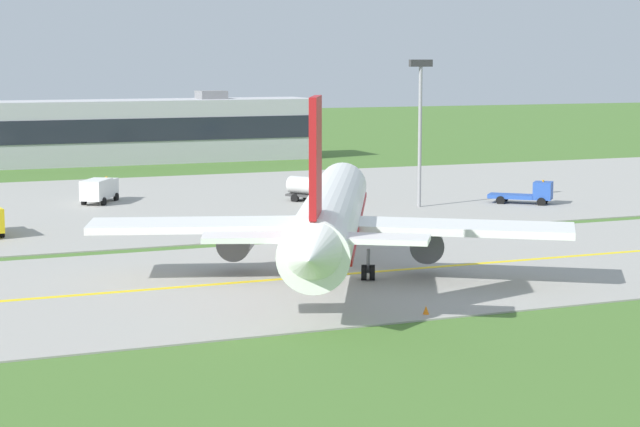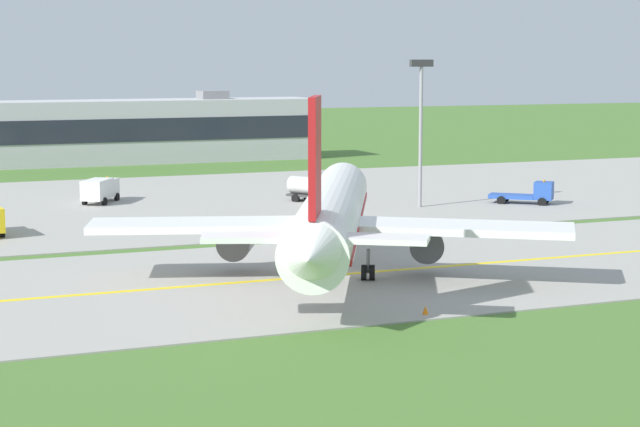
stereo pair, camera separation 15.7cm
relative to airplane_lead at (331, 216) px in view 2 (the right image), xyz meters
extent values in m
plane|color=#47702D|center=(1.44, -0.18, -4.13)|extent=(500.00, 500.00, 0.00)
cube|color=#9E9B93|center=(1.44, -0.18, -4.08)|extent=(240.00, 28.00, 0.10)
cube|color=#9E9B93|center=(11.44, 41.82, -4.08)|extent=(140.00, 52.00, 0.10)
cube|color=yellow|center=(1.44, -0.18, -4.03)|extent=(220.00, 0.60, 0.01)
cylinder|color=white|center=(0.21, 0.44, 0.07)|extent=(18.49, 32.32, 4.00)
cone|color=white|center=(8.19, 16.80, 0.07)|extent=(4.55, 4.00, 3.80)
cone|color=white|center=(-7.85, -16.10, 0.47)|extent=(4.46, 4.37, 3.40)
cube|color=red|center=(0.21, 0.44, -0.43)|extent=(17.37, 29.91, 0.36)
cube|color=#1E232D|center=(7.22, 14.82, 0.77)|extent=(3.84, 3.11, 0.70)
cube|color=white|center=(-8.39, 2.18, -0.43)|extent=(15.75, 9.20, 0.50)
cylinder|color=#47474C|center=(-5.72, 3.11, -1.83)|extent=(3.56, 4.06, 2.30)
cylinder|color=black|center=(-5.02, 4.54, -1.83)|extent=(2.00, 1.14, 2.10)
cube|color=white|center=(6.89, -5.26, -0.43)|extent=(15.12, 12.36, 0.50)
cylinder|color=#47474C|center=(5.97, -2.59, -1.83)|extent=(3.56, 4.06, 2.30)
cylinder|color=black|center=(6.67, -1.15, -1.83)|extent=(2.00, 1.14, 2.10)
cube|color=red|center=(-6.36, -13.05, 5.32)|extent=(2.29, 4.13, 6.50)
cube|color=white|center=(-9.32, -11.82, 0.87)|extent=(6.46, 4.31, 0.30)
cube|color=white|center=(-3.57, -14.63, 0.87)|extent=(6.36, 5.21, 0.30)
cylinder|color=slate|center=(5.91, 12.13, -2.76)|extent=(0.24, 0.24, 1.65)
cylinder|color=black|center=(5.91, 12.13, -3.58)|extent=(0.80, 1.14, 1.10)
cylinder|color=slate|center=(-3.00, -0.22, -2.76)|extent=(0.24, 0.24, 1.65)
cylinder|color=black|center=(-3.25, -0.10, -3.58)|extent=(0.80, 1.14, 1.10)
cylinder|color=black|center=(-2.75, -0.34, -3.58)|extent=(0.80, 1.14, 1.10)
cylinder|color=slate|center=(1.68, -2.50, -2.76)|extent=(0.24, 0.24, 1.65)
cylinder|color=black|center=(1.43, -2.38, -3.58)|extent=(0.80, 1.14, 1.10)
cylinder|color=black|center=(1.92, -2.62, -3.58)|extent=(0.80, 1.14, 1.10)
cylinder|color=black|center=(-18.98, 25.17, -3.68)|extent=(0.40, 0.93, 0.90)
cube|color=silver|center=(-6.02, 46.25, -2.63)|extent=(2.64, 2.58, 1.80)
cube|color=#1E232D|center=(-5.62, 46.91, -2.32)|extent=(1.63, 1.06, 0.81)
cube|color=silver|center=(-7.58, 43.69, -2.53)|extent=(3.98, 4.68, 2.00)
cylinder|color=orange|center=(-6.02, 46.25, -1.63)|extent=(0.20, 0.20, 0.18)
cylinder|color=black|center=(-6.87, 46.77, -3.68)|extent=(0.72, 0.92, 0.90)
cylinder|color=black|center=(-5.16, 45.73, -3.68)|extent=(0.72, 0.92, 0.90)
cylinder|color=black|center=(-8.91, 43.52, -3.68)|extent=(0.72, 0.92, 0.90)
cylinder|color=black|center=(-7.12, 42.43, -3.68)|extent=(0.72, 0.92, 0.90)
cube|color=orange|center=(14.74, 35.07, -2.63)|extent=(2.66, 2.60, 1.80)
cube|color=#1E232D|center=(15.15, 34.42, -2.32)|extent=(1.61, 1.10, 0.81)
cylinder|color=silver|center=(13.12, 37.59, -2.38)|extent=(3.78, 4.51, 1.80)
cube|color=#383838|center=(13.12, 37.59, -3.41)|extent=(4.04, 4.67, 0.24)
cylinder|color=orange|center=(14.74, 35.07, -1.63)|extent=(0.20, 0.20, 0.18)
cylinder|color=black|center=(15.58, 35.61, -3.68)|extent=(0.74, 0.92, 0.90)
cylinder|color=black|center=(13.90, 34.53, -3.68)|extent=(0.74, 0.92, 0.90)
cylinder|color=black|center=(13.55, 38.86, -3.68)|extent=(0.74, 0.92, 0.90)
cylinder|color=black|center=(11.78, 37.73, -3.68)|extent=(0.74, 0.92, 0.90)
cube|color=#264CA5|center=(34.40, 26.27, -2.63)|extent=(2.67, 2.69, 1.80)
cube|color=#1E232D|center=(34.97, 25.76, -2.32)|extent=(1.31, 1.46, 0.81)
cube|color=#264CA5|center=(32.00, 28.38, -3.33)|extent=(4.84, 4.62, 0.40)
cylinder|color=orange|center=(34.40, 26.27, -1.63)|extent=(0.20, 0.20, 0.18)
cylinder|color=black|center=(35.06, 27.02, -3.68)|extent=(0.87, 0.82, 0.90)
cylinder|color=black|center=(33.73, 25.52, -3.68)|extent=(0.87, 0.82, 0.90)
cylinder|color=black|center=(32.00, 29.78, -3.68)|extent=(0.87, 0.82, 0.90)
cylinder|color=black|center=(30.61, 28.20, -3.68)|extent=(0.87, 0.82, 0.90)
cube|color=#B2B2B7|center=(8.48, 89.59, 0.36)|extent=(49.41, 10.05, 8.99)
cube|color=#1E232D|center=(8.48, 84.52, 0.81)|extent=(47.44, 0.10, 3.24)
cube|color=slate|center=(18.37, 89.59, 5.46)|extent=(4.00, 4.00, 1.20)
cylinder|color=gray|center=(21.87, 29.32, 2.87)|extent=(0.36, 0.36, 14.00)
cube|color=#333333|center=(21.87, 29.32, 10.22)|extent=(2.40, 0.50, 0.70)
cone|color=orange|center=(6.92, 13.01, -3.83)|extent=(0.44, 0.44, 0.60)
cone|color=orange|center=(13.40, 13.29, -3.83)|extent=(0.44, 0.44, 0.60)
cone|color=orange|center=(0.52, -13.01, -3.83)|extent=(0.44, 0.44, 0.60)
camera|label=1|loc=(-28.66, -68.42, 10.47)|focal=62.10mm
camera|label=2|loc=(-28.51, -68.48, 10.47)|focal=62.10mm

